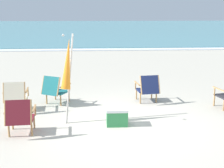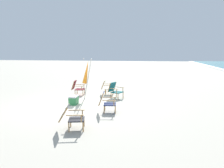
% 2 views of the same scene
% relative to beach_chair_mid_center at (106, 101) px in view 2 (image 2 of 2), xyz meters
% --- Properties ---
extents(ground_plane, '(80.00, 80.00, 0.00)m').
position_rel_beach_chair_mid_center_xyz_m(ground_plane, '(-0.81, -1.63, -0.43)').
color(ground_plane, '#B7AF9E').
extents(beach_chair_mid_center, '(0.66, 0.76, 0.81)m').
position_rel_beach_chair_mid_center_xyz_m(beach_chair_mid_center, '(0.00, 0.00, 0.00)').
color(beach_chair_mid_center, '#19234C').
rests_on(beach_chair_mid_center, ground).
extents(beach_chair_far_center, '(0.73, 0.88, 0.77)m').
position_rel_beach_chair_mid_center_xyz_m(beach_chair_far_center, '(2.08, -0.75, -0.01)').
color(beach_chair_far_center, '#28282D').
rests_on(beach_chair_far_center, ground).
extents(beach_chair_front_left, '(0.63, 0.71, 0.82)m').
position_rel_beach_chair_mid_center_xyz_m(beach_chair_front_left, '(-3.08, -2.17, 0.00)').
color(beach_chair_front_left, maroon).
rests_on(beach_chair_front_left, ground).
extents(beach_chair_front_right, '(0.64, 0.74, 0.81)m').
position_rel_beach_chair_mid_center_xyz_m(beach_chair_front_right, '(-3.54, -0.60, 0.00)').
color(beach_chair_front_right, beige).
rests_on(beach_chair_front_right, ground).
extents(beach_chair_back_left, '(0.82, 0.86, 0.82)m').
position_rel_beach_chair_mid_center_xyz_m(beach_chair_back_left, '(-2.62, -0.00, 0.00)').
color(beach_chair_back_left, '#196066').
rests_on(beach_chair_back_left, ground).
extents(umbrella_furled_orange, '(0.39, 0.58, 2.08)m').
position_rel_beach_chair_mid_center_xyz_m(umbrella_furled_orange, '(-2.12, -1.37, 0.93)').
color(umbrella_furled_orange, '#B7B2A8').
rests_on(umbrella_furled_orange, ground).
extents(cooler_box, '(0.49, 0.35, 0.40)m').
position_rel_beach_chair_mid_center_xyz_m(cooler_box, '(-1.00, -1.69, -0.23)').
color(cooler_box, '#338C4C').
rests_on(cooler_box, ground).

